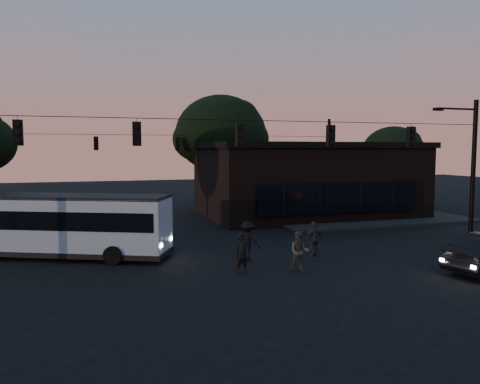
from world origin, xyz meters
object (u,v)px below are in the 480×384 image
object	(u,v)px
building	(306,179)
bus	(58,222)
pedestrian_b	(299,251)
pedestrian_d	(248,241)
pedestrian_a	(242,253)
pedestrian_c	(314,239)

from	to	relation	value
building	bus	size ratio (longest dim) A/B	1.51
building	pedestrian_b	xyz separation A→B (m)	(-7.45, -14.99, -1.89)
bus	pedestrian_b	world-z (taller)	bus
pedestrian_d	building	bearing A→B (deg)	-84.51
building	pedestrian_a	xyz separation A→B (m)	(-9.75, -14.60, -1.89)
pedestrian_c	pedestrian_d	xyz separation A→B (m)	(-3.19, 0.12, 0.07)
bus	pedestrian_a	size ratio (longest dim) A/B	6.21
building	bus	distance (m)	19.30
bus	pedestrian_b	xyz separation A→B (m)	(9.39, -5.63, -0.79)
pedestrian_a	pedestrian_d	distance (m)	2.16
pedestrian_a	pedestrian_c	size ratio (longest dim) A/B	1.02
pedestrian_b	bus	bearing A→B (deg)	171.86
bus	pedestrian_d	world-z (taller)	bus
pedestrian_c	pedestrian_b	bearing A→B (deg)	40.05
bus	pedestrian_a	bearing A→B (deg)	-12.10
building	pedestrian_a	size ratio (longest dim) A/B	9.38
building	pedestrian_d	size ratio (longest dim) A/B	8.75
bus	building	bearing A→B (deg)	53.45
bus	pedestrian_d	distance (m)	8.66
bus	pedestrian_c	xyz separation A→B (m)	(11.17, -3.39, -0.79)
building	pedestrian_d	xyz separation A→B (m)	(-8.86, -12.63, -1.83)
pedestrian_c	bus	bearing A→B (deg)	-28.41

